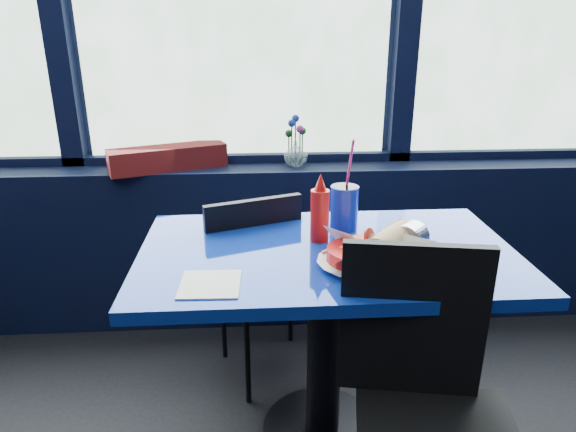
{
  "coord_description": "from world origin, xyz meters",
  "views": [
    {
      "loc": [
        0.08,
        0.51,
        1.43
      ],
      "look_at": [
        0.17,
        1.98,
        0.88
      ],
      "focal_mm": 32.0,
      "sensor_mm": 36.0,
      "label": 1
    }
  ],
  "objects_px": {
    "near_table": "(326,299)",
    "soda_cup": "(344,207)",
    "chair_near_back": "(265,277)",
    "planter_box": "(168,158)",
    "chair_near_front": "(427,397)",
    "ketchup_bottle": "(320,212)",
    "food_basket": "(377,252)",
    "flower_vase": "(296,151)"
  },
  "relations": [
    {
      "from": "near_table",
      "to": "soda_cup",
      "type": "xyz_separation_m",
      "value": [
        0.08,
        0.18,
        0.26
      ]
    },
    {
      "from": "chair_near_back",
      "to": "near_table",
      "type": "bearing_deg",
      "value": 101.34
    },
    {
      "from": "soda_cup",
      "to": "planter_box",
      "type": "bearing_deg",
      "value": 137.0
    },
    {
      "from": "planter_box",
      "to": "soda_cup",
      "type": "bearing_deg",
      "value": -64.57
    },
    {
      "from": "chair_near_front",
      "to": "soda_cup",
      "type": "bearing_deg",
      "value": 111.5
    },
    {
      "from": "chair_near_back",
      "to": "planter_box",
      "type": "relative_size",
      "value": 1.6
    },
    {
      "from": "ketchup_bottle",
      "to": "soda_cup",
      "type": "relative_size",
      "value": 0.71
    },
    {
      "from": "near_table",
      "to": "food_basket",
      "type": "relative_size",
      "value": 3.16
    },
    {
      "from": "soda_cup",
      "to": "near_table",
      "type": "bearing_deg",
      "value": -114.71
    },
    {
      "from": "chair_near_front",
      "to": "chair_near_back",
      "type": "height_order",
      "value": "chair_near_front"
    },
    {
      "from": "chair_near_back",
      "to": "ketchup_bottle",
      "type": "relative_size",
      "value": 3.66
    },
    {
      "from": "chair_near_back",
      "to": "soda_cup",
      "type": "distance_m",
      "value": 0.47
    },
    {
      "from": "near_table",
      "to": "chair_near_back",
      "type": "relative_size",
      "value": 1.42
    },
    {
      "from": "flower_vase",
      "to": "ketchup_bottle",
      "type": "bearing_deg",
      "value": -88.62
    },
    {
      "from": "chair_near_front",
      "to": "food_basket",
      "type": "xyz_separation_m",
      "value": [
        -0.08,
        0.32,
        0.27
      ]
    },
    {
      "from": "food_basket",
      "to": "ketchup_bottle",
      "type": "relative_size",
      "value": 1.64
    },
    {
      "from": "near_table",
      "to": "food_basket",
      "type": "bearing_deg",
      "value": -42.44
    },
    {
      "from": "near_table",
      "to": "ketchup_bottle",
      "type": "relative_size",
      "value": 5.18
    },
    {
      "from": "near_table",
      "to": "planter_box",
      "type": "relative_size",
      "value": 2.27
    },
    {
      "from": "flower_vase",
      "to": "chair_near_front",
      "type": "bearing_deg",
      "value": -79.33
    },
    {
      "from": "chair_near_front",
      "to": "flower_vase",
      "type": "xyz_separation_m",
      "value": [
        -0.24,
        1.29,
        0.35
      ]
    },
    {
      "from": "flower_vase",
      "to": "soda_cup",
      "type": "distance_m",
      "value": 0.69
    },
    {
      "from": "ketchup_bottle",
      "to": "soda_cup",
      "type": "xyz_separation_m",
      "value": [
        0.1,
        0.1,
        -0.02
      ]
    },
    {
      "from": "near_table",
      "to": "flower_vase",
      "type": "relative_size",
      "value": 5.03
    },
    {
      "from": "planter_box",
      "to": "soda_cup",
      "type": "xyz_separation_m",
      "value": [
        0.71,
        -0.66,
        -0.02
      ]
    },
    {
      "from": "chair_near_back",
      "to": "soda_cup",
      "type": "relative_size",
      "value": 2.58
    },
    {
      "from": "soda_cup",
      "to": "ketchup_bottle",
      "type": "bearing_deg",
      "value": -134.6
    },
    {
      "from": "near_table",
      "to": "chair_near_back",
      "type": "bearing_deg",
      "value": 120.99
    },
    {
      "from": "ketchup_bottle",
      "to": "planter_box",
      "type": "bearing_deg",
      "value": 128.73
    },
    {
      "from": "chair_near_back",
      "to": "planter_box",
      "type": "height_order",
      "value": "planter_box"
    },
    {
      "from": "chair_near_front",
      "to": "flower_vase",
      "type": "relative_size",
      "value": 3.79
    },
    {
      "from": "near_table",
      "to": "planter_box",
      "type": "distance_m",
      "value": 1.08
    },
    {
      "from": "flower_vase",
      "to": "near_table",
      "type": "bearing_deg",
      "value": -87.61
    },
    {
      "from": "chair_near_front",
      "to": "planter_box",
      "type": "xyz_separation_m",
      "value": [
        -0.83,
        1.27,
        0.33
      ]
    },
    {
      "from": "ketchup_bottle",
      "to": "soda_cup",
      "type": "distance_m",
      "value": 0.14
    },
    {
      "from": "near_table",
      "to": "chair_near_front",
      "type": "distance_m",
      "value": 0.49
    },
    {
      "from": "chair_near_back",
      "to": "soda_cup",
      "type": "xyz_separation_m",
      "value": [
        0.28,
        -0.15,
        0.35
      ]
    },
    {
      "from": "chair_near_front",
      "to": "chair_near_back",
      "type": "xyz_separation_m",
      "value": [
        -0.41,
        0.77,
        -0.03
      ]
    },
    {
      "from": "near_table",
      "to": "chair_near_back",
      "type": "height_order",
      "value": "chair_near_back"
    },
    {
      "from": "chair_near_back",
      "to": "ketchup_bottle",
      "type": "xyz_separation_m",
      "value": [
        0.18,
        -0.25,
        0.37
      ]
    },
    {
      "from": "chair_near_front",
      "to": "chair_near_back",
      "type": "bearing_deg",
      "value": 127.72
    },
    {
      "from": "near_table",
      "to": "ketchup_bottle",
      "type": "xyz_separation_m",
      "value": [
        -0.02,
        0.08,
        0.28
      ]
    }
  ]
}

